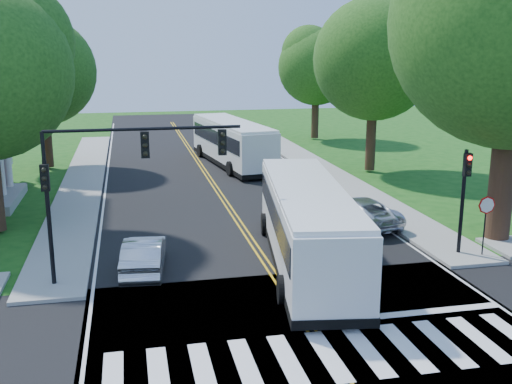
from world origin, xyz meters
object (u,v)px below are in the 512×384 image
object	(u,v)px
suv	(357,211)
dark_sedan	(324,193)
signal_ne	(464,188)
bus_follow	(232,142)
hatchback	(144,255)
signal_nw	(113,168)
bus_lead	(307,223)

from	to	relation	value
suv	dark_sedan	distance (m)	4.66
signal_ne	bus_follow	xyz separation A→B (m)	(-5.83, 22.24, -1.22)
bus_follow	dark_sedan	size ratio (longest dim) A/B	3.17
hatchback	dark_sedan	distance (m)	13.65
signal_ne	bus_follow	size ratio (longest dim) A/B	0.34
signal_ne	dark_sedan	world-z (taller)	signal_ne
signal_nw	suv	size ratio (longest dim) A/B	1.38
hatchback	dark_sedan	xyz separation A→B (m)	(10.33, 8.91, -0.12)
signal_ne	dark_sedan	distance (m)	10.44
dark_sedan	bus_lead	bearing A→B (deg)	80.82
signal_nw	suv	distance (m)	13.07
signal_nw	hatchback	world-z (taller)	signal_nw
signal_nw	bus_follow	xyz separation A→B (m)	(8.22, 22.25, -2.63)
hatchback	bus_follow	bearing A→B (deg)	-102.29
hatchback	suv	distance (m)	11.32
signal_nw	bus_lead	size ratio (longest dim) A/B	0.56
dark_sedan	signal_ne	bearing A→B (deg)	118.98
signal_ne	hatchback	size ratio (longest dim) A/B	1.02
bus_lead	bus_follow	distance (m)	21.84
hatchback	signal_ne	bearing A→B (deg)	-177.34
bus_lead	hatchback	size ratio (longest dim) A/B	2.99
bus_follow	dark_sedan	bearing A→B (deg)	95.99
bus_lead	hatchback	distance (m)	6.56
signal_ne	signal_nw	bearing A→B (deg)	-179.95
suv	bus_lead	bearing A→B (deg)	36.86
suv	dark_sedan	world-z (taller)	suv
hatchback	dark_sedan	size ratio (longest dim) A/B	1.05
bus_lead	dark_sedan	distance (m)	10.20
suv	bus_follow	bearing A→B (deg)	-91.93
signal_ne	dark_sedan	xyz separation A→B (m)	(-2.76, 9.78, -2.36)
hatchback	suv	size ratio (longest dim) A/B	0.83
hatchback	suv	world-z (taller)	suv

